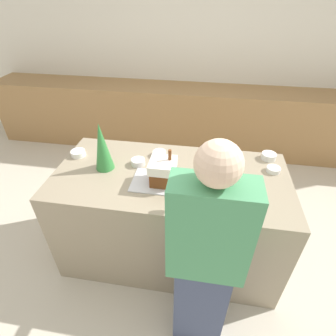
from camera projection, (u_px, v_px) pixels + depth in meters
The scene contains 14 objects.
ground_plane at pixel (170, 249), 2.60m from camera, with size 12.00×12.00×0.00m, color beige.
wall_back at pixel (196, 55), 3.73m from camera, with size 8.00×0.05×2.60m.
back_cabinet_block at pixel (191, 119), 3.95m from camera, with size 6.00×0.60×0.93m.
kitchen_island at pixel (170, 216), 2.33m from camera, with size 1.86×0.90×0.93m.
baking_tray at pixel (163, 182), 1.97m from camera, with size 0.47×0.29×0.01m.
gingerbread_house at pixel (163, 171), 1.91m from camera, with size 0.19×0.20×0.27m.
decorative_tree at pixel (102, 147), 2.02m from camera, with size 0.15×0.15×0.40m.
candy_bowl_far_left at pixel (138, 162), 2.15m from camera, with size 0.11×0.11×0.05m.
candy_bowl_near_tray_right at pixel (159, 153), 2.26m from camera, with size 0.12×0.12×0.04m.
candy_bowl_center_rear at pixel (78, 153), 2.26m from camera, with size 0.12×0.12×0.05m.
candy_bowl_far_right at pixel (269, 156), 2.22m from camera, with size 0.12×0.12×0.05m.
candy_bowl_front_corner at pixel (273, 169), 2.08m from camera, with size 0.11×0.11×0.04m.
cookbook at pixel (210, 160), 2.20m from camera, with size 0.20×0.12×0.02m.
person at pixel (205, 261), 1.51m from camera, with size 0.43×0.54×1.65m.
Camera 1 is at (0.24, -1.62, 2.17)m, focal length 28.00 mm.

